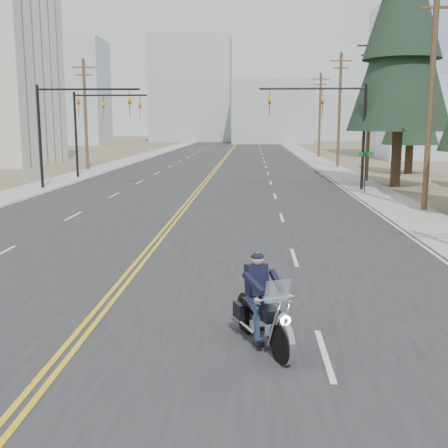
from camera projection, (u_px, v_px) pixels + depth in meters
name	position (u px, v px, depth m)	size (l,w,h in m)	color
road	(226.00, 157.00, 75.91)	(20.00, 200.00, 0.01)	#303033
sidewalk_left	(142.00, 157.00, 76.48)	(3.00, 200.00, 0.01)	#A5A5A0
sidewalk_right	(311.00, 157.00, 75.35)	(3.00, 200.00, 0.01)	#A5A5A0
traffic_mast_left	(68.00, 116.00, 38.12)	(7.10, 0.26, 7.00)	black
traffic_mast_right	(334.00, 116.00, 37.24)	(7.10, 0.26, 7.00)	black
traffic_mast_far	(95.00, 118.00, 46.02)	(6.10, 0.26, 7.00)	black
street_sign	(365.00, 165.00, 35.74)	(0.90, 0.06, 2.62)	black
utility_pole_b	(431.00, 92.00, 28.04)	(2.20, 0.30, 11.50)	brown
utility_pole_c	(369.00, 106.00, 42.83)	(2.20, 0.30, 11.00)	brown
utility_pole_d	(340.00, 108.00, 57.53)	(2.20, 0.30, 11.50)	brown
utility_pole_e	(320.00, 114.00, 74.29)	(2.20, 0.30, 11.00)	brown
utility_pole_left	(85.00, 113.00, 53.93)	(2.20, 0.30, 10.50)	brown
haze_bldg_a	(72.00, 93.00, 119.94)	(14.00, 12.00, 22.00)	#B7BCC6
haze_bldg_b	(272.00, 112.00, 128.37)	(18.00, 14.00, 14.00)	#ADB2B7
haze_bldg_c	(435.00, 101.00, 111.70)	(16.00, 12.00, 18.00)	#B7BCC6
haze_bldg_d	(192.00, 90.00, 143.04)	(20.00, 15.00, 26.00)	#ADB2B7
haze_bldg_e	(331.00, 118.00, 152.29)	(14.00, 14.00, 12.00)	#B7BCC6
haze_bldg_f	(32.00, 109.00, 135.95)	(12.00, 12.00, 16.00)	#ADB2B7
motorcyclist	(263.00, 302.00, 11.05)	(1.02, 2.39, 1.87)	black
conifer_tall	(404.00, 21.00, 37.70)	(7.04, 7.04, 19.57)	#382619
conifer_far	(413.00, 88.00, 48.75)	(4.86, 4.86, 13.03)	#382619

